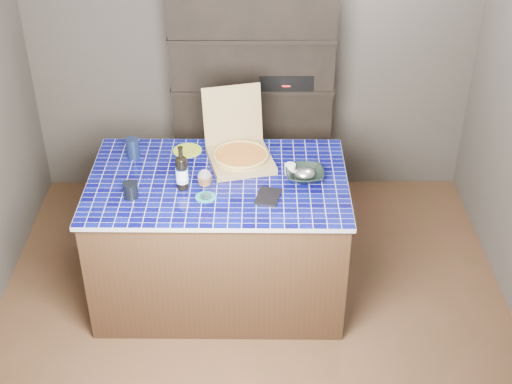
{
  "coord_description": "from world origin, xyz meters",
  "views": [
    {
      "loc": [
        -0.0,
        -3.47,
        3.35
      ],
      "look_at": [
        0.02,
        0.0,
        1.05
      ],
      "focal_mm": 50.0,
      "sensor_mm": 36.0,
      "label": 1
    }
  ],
  "objects_px": {
    "mead_bottle": "(182,172)",
    "wine_glass": "(205,179)",
    "pizza_box": "(240,153)",
    "bowl": "(305,175)",
    "kitchen_island": "(220,236)",
    "dvd_case": "(268,197)"
  },
  "relations": [
    {
      "from": "pizza_box",
      "to": "dvd_case",
      "type": "xyz_separation_m",
      "value": [
        0.18,
        -0.44,
        -0.05
      ]
    },
    {
      "from": "wine_glass",
      "to": "bowl",
      "type": "xyz_separation_m",
      "value": [
        0.62,
        0.21,
        -0.11
      ]
    },
    {
      "from": "kitchen_island",
      "to": "dvd_case",
      "type": "xyz_separation_m",
      "value": [
        0.32,
        -0.21,
        0.46
      ]
    },
    {
      "from": "bowl",
      "to": "pizza_box",
      "type": "bearing_deg",
      "value": 152.02
    },
    {
      "from": "mead_bottle",
      "to": "wine_glass",
      "type": "relative_size",
      "value": 1.54
    },
    {
      "from": "mead_bottle",
      "to": "dvd_case",
      "type": "distance_m",
      "value": 0.55
    },
    {
      "from": "pizza_box",
      "to": "mead_bottle",
      "type": "xyz_separation_m",
      "value": [
        -0.35,
        -0.33,
        0.06
      ]
    },
    {
      "from": "pizza_box",
      "to": "wine_glass",
      "type": "distance_m",
      "value": 0.48
    },
    {
      "from": "kitchen_island",
      "to": "mead_bottle",
      "type": "relative_size",
      "value": 5.61
    },
    {
      "from": "pizza_box",
      "to": "kitchen_island",
      "type": "bearing_deg",
      "value": -134.81
    },
    {
      "from": "wine_glass",
      "to": "pizza_box",
      "type": "bearing_deg",
      "value": 64.57
    },
    {
      "from": "kitchen_island",
      "to": "wine_glass",
      "type": "bearing_deg",
      "value": -107.06
    },
    {
      "from": "kitchen_island",
      "to": "pizza_box",
      "type": "height_order",
      "value": "pizza_box"
    },
    {
      "from": "pizza_box",
      "to": "bowl",
      "type": "bearing_deg",
      "value": -41.31
    },
    {
      "from": "mead_bottle",
      "to": "bowl",
      "type": "distance_m",
      "value": 0.78
    },
    {
      "from": "mead_bottle",
      "to": "wine_glass",
      "type": "bearing_deg",
      "value": -35.84
    },
    {
      "from": "kitchen_island",
      "to": "mead_bottle",
      "type": "distance_m",
      "value": 0.62
    },
    {
      "from": "kitchen_island",
      "to": "wine_glass",
      "type": "xyz_separation_m",
      "value": [
        -0.07,
        -0.21,
        0.59
      ]
    },
    {
      "from": "kitchen_island",
      "to": "mead_bottle",
      "type": "height_order",
      "value": "mead_bottle"
    },
    {
      "from": "wine_glass",
      "to": "mead_bottle",
      "type": "bearing_deg",
      "value": 144.16
    },
    {
      "from": "wine_glass",
      "to": "bowl",
      "type": "bearing_deg",
      "value": 18.82
    },
    {
      "from": "bowl",
      "to": "wine_glass",
      "type": "bearing_deg",
      "value": -161.18
    }
  ]
}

